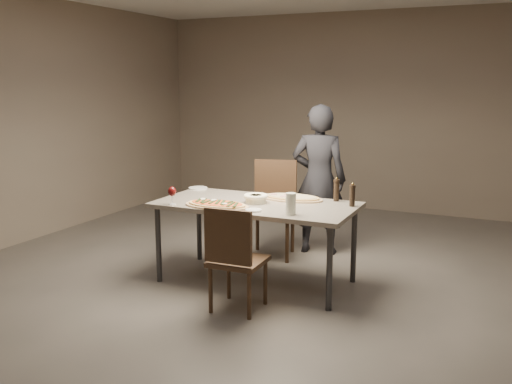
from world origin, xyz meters
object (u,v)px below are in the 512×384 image
at_px(bread_basket, 256,198).
at_px(chair_near, 234,254).
at_px(zucchini_pizza, 217,204).
at_px(carafe, 291,204).
at_px(dining_table, 256,209).
at_px(chair_far, 273,202).
at_px(pepper_mill_left, 336,190).
at_px(diner, 319,180).
at_px(ham_pizza, 292,198).

xyz_separation_m(bread_basket, chair_near, (0.14, -0.72, -0.31)).
relative_size(zucchini_pizza, carafe, 3.35).
relative_size(dining_table, carafe, 9.98).
height_order(dining_table, bread_basket, bread_basket).
bearing_deg(carafe, dining_table, 146.69).
distance_m(chair_near, chair_far, 1.64).
xyz_separation_m(pepper_mill_left, chair_far, (-0.84, 0.50, -0.29)).
relative_size(zucchini_pizza, diner, 0.38).
bearing_deg(pepper_mill_left, zucchini_pizza, -143.51).
distance_m(ham_pizza, chair_far, 0.77).
bearing_deg(dining_table, pepper_mill_left, 30.81).
bearing_deg(ham_pizza, dining_table, -148.54).
bearing_deg(pepper_mill_left, carafe, -105.21).
xyz_separation_m(bread_basket, diner, (0.22, 1.13, 0.00)).
relative_size(ham_pizza, bread_basket, 2.65).
xyz_separation_m(carafe, chair_near, (-0.31, -0.42, -0.35)).
bearing_deg(chair_far, dining_table, 89.89).
bearing_deg(diner, dining_table, 70.02).
height_order(carafe, diner, diner).
distance_m(dining_table, ham_pizza, 0.38).
bearing_deg(carafe, pepper_mill_left, 74.79).
relative_size(pepper_mill_left, carafe, 1.23).
distance_m(zucchini_pizza, ham_pizza, 0.75).
height_order(zucchini_pizza, pepper_mill_left, pepper_mill_left).
height_order(bread_basket, pepper_mill_left, pepper_mill_left).
distance_m(pepper_mill_left, carafe, 0.70).
distance_m(bread_basket, diner, 1.15).
distance_m(ham_pizza, diner, 0.86).
bearing_deg(chair_far, pepper_mill_left, 136.20).
bearing_deg(carafe, chair_near, -126.73).
relative_size(dining_table, chair_near, 2.06).
height_order(pepper_mill_left, carafe, pepper_mill_left).
height_order(ham_pizza, chair_near, chair_near).
xyz_separation_m(zucchini_pizza, bread_basket, (0.25, 0.28, 0.03)).
height_order(ham_pizza, bread_basket, bread_basket).
relative_size(chair_far, diner, 0.63).
distance_m(pepper_mill_left, diner, 0.87).
bearing_deg(diner, ham_pizza, 82.52).
bearing_deg(chair_far, carafe, 106.09).
bearing_deg(diner, zucchini_pizza, 62.45).
relative_size(ham_pizza, chair_far, 0.58).
bearing_deg(dining_table, chair_near, -79.14).
relative_size(ham_pizza, chair_near, 0.67).
relative_size(ham_pizza, diner, 0.37).
relative_size(chair_near, diner, 0.54).
bearing_deg(carafe, diner, 99.36).
xyz_separation_m(bread_basket, chair_far, (-0.20, 0.88, -0.23)).
relative_size(carafe, chair_far, 0.18).
distance_m(zucchini_pizza, chair_near, 0.65).
xyz_separation_m(pepper_mill_left, diner, (-0.42, 0.76, -0.05)).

